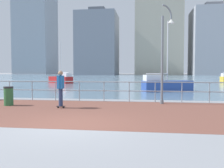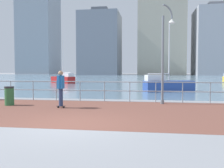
# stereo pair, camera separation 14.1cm
# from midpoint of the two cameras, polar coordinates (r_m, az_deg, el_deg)

# --- Properties ---
(ground) EXTENTS (220.00, 220.00, 0.00)m
(ground) POSITION_cam_midpoint_polar(r_m,az_deg,el_deg) (47.68, 5.74, 1.02)
(ground) COLOR gray
(brick_paving) EXTENTS (28.00, 6.74, 0.01)m
(brick_paving) POSITION_cam_midpoint_polar(r_m,az_deg,el_deg) (10.76, -4.58, -6.07)
(brick_paving) COLOR brown
(brick_paving) RESTS_ON ground
(harbor_water) EXTENTS (180.00, 88.00, 0.00)m
(harbor_water) POSITION_cam_midpoint_polar(r_m,az_deg,el_deg) (58.78, 6.30, 1.41)
(harbor_water) COLOR #6B899E
(harbor_water) RESTS_ON ground
(waterfront_railing) EXTENTS (25.25, 0.06, 1.11)m
(waterfront_railing) POSITION_cam_midpoint_polar(r_m,az_deg,el_deg) (13.96, -1.42, -0.80)
(waterfront_railing) COLOR #8C99A3
(waterfront_railing) RESTS_ON ground
(lamppost) EXTENTS (0.73, 0.58, 5.05)m
(lamppost) POSITION_cam_midpoint_polar(r_m,az_deg,el_deg) (13.27, 12.29, 7.70)
(lamppost) COLOR slate
(lamppost) RESTS_ON ground
(skateboarder) EXTENTS (0.40, 0.55, 1.70)m
(skateboarder) POSITION_cam_midpoint_polar(r_m,az_deg,el_deg) (11.70, -11.17, -0.37)
(skateboarder) COLOR black
(skateboarder) RESTS_ON ground
(trash_bin) EXTENTS (0.46, 0.46, 0.93)m
(trash_bin) POSITION_cam_midpoint_polar(r_m,az_deg,el_deg) (13.34, -21.90, -2.49)
(trash_bin) COLOR #2D6638
(trash_bin) RESTS_ON ground
(sailboat_navy) EXTENTS (4.24, 2.59, 5.70)m
(sailboat_navy) POSITION_cam_midpoint_polar(r_m,az_deg,el_deg) (21.06, 12.52, -0.16)
(sailboat_navy) COLOR #284799
(sailboat_navy) RESTS_ON ground
(sailboat_blue) EXTENTS (3.98, 3.39, 5.66)m
(sailboat_blue) POSITION_cam_midpoint_polar(r_m,az_deg,el_deg) (34.87, -10.82, 1.11)
(sailboat_blue) COLOR #B21E1E
(sailboat_blue) RESTS_ON ground
(tower_beige) EXTENTS (17.31, 17.67, 38.24)m
(tower_beige) POSITION_cam_midpoint_polar(r_m,az_deg,el_deg) (101.93, 11.07, 12.40)
(tower_beige) COLOR #B2AD99
(tower_beige) RESTS_ON ground
(tower_glass) EXTENTS (15.77, 15.88, 44.02)m
(tower_glass) POSITION_cam_midpoint_polar(r_m,az_deg,el_deg) (124.68, -16.17, 11.96)
(tower_glass) COLOR #8493A3
(tower_glass) RESTS_ON ground
(tower_steel) EXTENTS (14.42, 15.25, 25.62)m
(tower_steel) POSITION_cam_midpoint_polar(r_m,az_deg,el_deg) (99.17, 22.31, 8.81)
(tower_steel) COLOR #A3A8B2
(tower_steel) RESTS_ON ground
(tower_slate) EXTENTS (14.65, 15.02, 24.91)m
(tower_slate) POSITION_cam_midpoint_polar(r_m,az_deg,el_deg) (96.54, -2.58, 8.99)
(tower_slate) COLOR slate
(tower_slate) RESTS_ON ground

